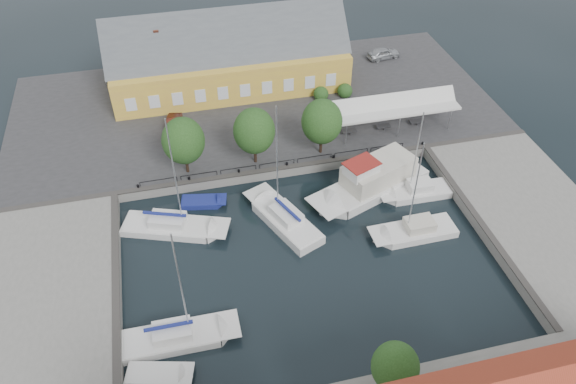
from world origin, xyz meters
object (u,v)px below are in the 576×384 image
at_px(launch_sw, 159,376).
at_px(east_boat_b, 415,232).
at_px(trawler, 373,182).
at_px(center_sailboat, 284,220).
at_px(west_boat_d, 179,338).
at_px(warehouse, 224,59).
at_px(car_red, 174,126).
at_px(launch_nw, 203,203).
at_px(tent_canopy, 394,107).
at_px(car_silver, 384,53).
at_px(west_boat_a, 173,228).
at_px(east_boat_a, 416,193).

bearing_deg(launch_sw, east_boat_b, 20.95).
bearing_deg(launch_sw, trawler, 35.77).
relative_size(center_sailboat, west_boat_d, 1.08).
distance_m(warehouse, car_red, 11.58).
xyz_separation_m(trawler, launch_nw, (-16.72, 1.95, -0.93)).
distance_m(center_sailboat, trawler, 10.01).
xyz_separation_m(car_red, west_boat_d, (-2.14, -26.77, -1.45)).
xyz_separation_m(tent_canopy, car_silver, (4.99, 15.60, -1.93)).
bearing_deg(launch_sw, center_sailboat, 47.02).
bearing_deg(west_boat_d, center_sailboat, 44.52).
bearing_deg(center_sailboat, east_boat_b, -20.84).
distance_m(car_silver, west_boat_a, 39.29).
xyz_separation_m(center_sailboat, launch_sw, (-12.52, -13.44, -0.27)).
bearing_deg(west_boat_a, east_boat_a, -1.78).
relative_size(warehouse, tent_canopy, 2.04).
xyz_separation_m(tent_canopy, west_boat_a, (-25.19, -9.51, -3.41)).
bearing_deg(car_silver, west_boat_a, 122.77).
xyz_separation_m(tent_canopy, center_sailboat, (-15.01, -11.03, -3.32)).
relative_size(east_boat_a, west_boat_a, 0.81).
bearing_deg(center_sailboat, launch_nw, 147.53).
distance_m(center_sailboat, east_boat_a, 13.64).
distance_m(east_boat_b, west_boat_a, 22.28).
bearing_deg(tent_canopy, center_sailboat, -143.68).
distance_m(west_boat_d, launch_sw, 3.29).
bearing_deg(launch_nw, east_boat_a, -10.17).
bearing_deg(east_boat_a, car_red, 145.44).
distance_m(trawler, launch_sw, 27.35).
bearing_deg(launch_sw, warehouse, 74.08).
height_order(center_sailboat, launch_sw, center_sailboat).
distance_m(trawler, west_boat_a, 19.88).
bearing_deg(tent_canopy, east_boat_b, -103.51).
bearing_deg(warehouse, east_boat_a, -57.76).
bearing_deg(center_sailboat, car_red, 118.26).
relative_size(west_boat_d, launch_nw, 2.58).
xyz_separation_m(west_boat_d, launch_sw, (-1.71, -2.80, -0.18)).
xyz_separation_m(west_boat_a, launch_nw, (3.13, 2.97, -0.18)).
distance_m(tent_canopy, launch_nw, 23.29).
height_order(warehouse, launch_nw, warehouse).
bearing_deg(west_boat_d, launch_nw, 76.05).
height_order(tent_canopy, west_boat_a, west_boat_a).
xyz_separation_m(car_silver, car_red, (-28.67, -10.50, -0.03)).
bearing_deg(east_boat_b, trawler, 103.65).
bearing_deg(trawler, car_silver, 66.78).
bearing_deg(trawler, west_boat_d, -147.24).
xyz_separation_m(car_silver, west_boat_a, (-30.18, -25.12, -1.48)).
xyz_separation_m(warehouse, launch_nw, (-5.47, -20.40, -4.34)).
bearing_deg(trawler, launch_sw, -144.23).
relative_size(east_boat_a, launch_nw, 2.25).
xyz_separation_m(car_red, launch_nw, (1.62, -11.65, -1.63)).
distance_m(warehouse, launch_sw, 40.09).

